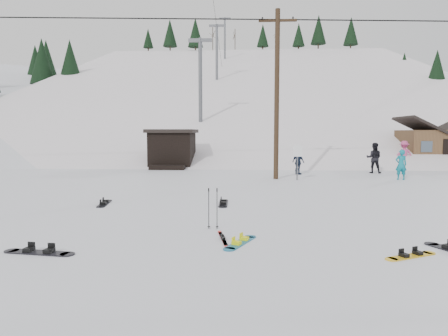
# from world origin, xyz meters

# --- Properties ---
(ground) EXTENTS (200.00, 200.00, 0.00)m
(ground) POSITION_xyz_m (0.00, 0.00, 0.00)
(ground) COLOR silver
(ground) RESTS_ON ground
(ski_slope) EXTENTS (60.00, 85.24, 65.97)m
(ski_slope) POSITION_xyz_m (0.00, 55.00, -12.00)
(ski_slope) COLOR white
(ski_slope) RESTS_ON ground
(ridge_left) EXTENTS (47.54, 95.03, 58.38)m
(ridge_left) POSITION_xyz_m (-36.00, 48.00, -11.00)
(ridge_left) COLOR silver
(ridge_left) RESTS_ON ground
(treeline_crest) EXTENTS (50.00, 6.00, 10.00)m
(treeline_crest) POSITION_xyz_m (0.00, 86.00, 0.00)
(treeline_crest) COLOR black
(treeline_crest) RESTS_ON ski_slope
(utility_pole) EXTENTS (2.00, 0.26, 9.00)m
(utility_pole) POSITION_xyz_m (2.00, 14.00, 4.68)
(utility_pole) COLOR #3A2819
(utility_pole) RESTS_ON ground
(trail_sign) EXTENTS (0.50, 0.09, 1.85)m
(trail_sign) POSITION_xyz_m (3.10, 13.58, 1.27)
(trail_sign) COLOR #595B60
(trail_sign) RESTS_ON ground
(lift_hut) EXTENTS (3.40, 4.10, 2.75)m
(lift_hut) POSITION_xyz_m (-5.00, 20.94, 1.36)
(lift_hut) COLOR black
(lift_hut) RESTS_ON ground
(lift_tower_near) EXTENTS (2.20, 0.36, 8.00)m
(lift_tower_near) POSITION_xyz_m (-4.00, 30.00, 7.86)
(lift_tower_near) COLOR #595B60
(lift_tower_near) RESTS_ON ski_slope
(lift_tower_mid) EXTENTS (2.20, 0.36, 8.00)m
(lift_tower_mid) POSITION_xyz_m (-4.00, 50.00, 14.36)
(lift_tower_mid) COLOR #595B60
(lift_tower_mid) RESTS_ON ski_slope
(lift_tower_far) EXTENTS (2.20, 0.36, 8.00)m
(lift_tower_far) POSITION_xyz_m (-4.00, 70.00, 20.86)
(lift_tower_far) COLOR #595B60
(lift_tower_far) RESTS_ON ski_slope
(cabin) EXTENTS (5.39, 4.40, 3.77)m
(cabin) POSITION_xyz_m (15.00, 24.00, 1.48)
(cabin) COLOR brown
(cabin) RESTS_ON ground
(hero_snowboard) EXTENTS (0.74, 1.33, 0.10)m
(hero_snowboard) POSITION_xyz_m (0.31, 1.24, 0.03)
(hero_snowboard) COLOR #166B92
(hero_snowboard) RESTS_ON ground
(hero_skis) EXTENTS (0.36, 1.47, 0.08)m
(hero_skis) POSITION_xyz_m (-0.12, 1.57, 0.02)
(hero_skis) COLOR red
(hero_skis) RESTS_ON ground
(ski_poles) EXTENTS (0.30, 0.08, 1.08)m
(ski_poles) POSITION_xyz_m (-0.44, 2.59, 0.55)
(ski_poles) COLOR black
(ski_poles) RESTS_ON ground
(board_scatter_a) EXTENTS (1.60, 0.46, 0.11)m
(board_scatter_a) POSITION_xyz_m (-3.91, 0.23, 0.03)
(board_scatter_a) COLOR black
(board_scatter_a) RESTS_ON ground
(board_scatter_b) EXTENTS (0.48, 1.53, 0.11)m
(board_scatter_b) POSITION_xyz_m (-4.61, 5.98, 0.03)
(board_scatter_b) COLOR black
(board_scatter_b) RESTS_ON ground
(board_scatter_e) EXTENTS (1.19, 0.73, 0.09)m
(board_scatter_e) POSITION_xyz_m (3.81, 0.46, 0.02)
(board_scatter_e) COLOR yellow
(board_scatter_e) RESTS_ON ground
(board_scatter_f) EXTENTS (0.34, 1.63, 0.11)m
(board_scatter_f) POSITION_xyz_m (-0.39, 6.25, 0.03)
(board_scatter_f) COLOR black
(board_scatter_f) RESTS_ON ground
(skier_teal) EXTENTS (0.61, 0.41, 1.62)m
(skier_teal) POSITION_xyz_m (8.64, 14.00, 0.81)
(skier_teal) COLOR #0D788A
(skier_teal) RESTS_ON ground
(skier_dark) EXTENTS (1.09, 0.96, 1.89)m
(skier_dark) POSITION_xyz_m (8.30, 17.50, 0.95)
(skier_dark) COLOR black
(skier_dark) RESTS_ON ground
(skier_pink) EXTENTS (1.25, 0.73, 1.92)m
(skier_pink) POSITION_xyz_m (11.76, 21.81, 0.96)
(skier_pink) COLOR #B94176
(skier_pink) RESTS_ON ground
(skier_navy) EXTENTS (0.86, 0.89, 1.49)m
(skier_navy) POSITION_xyz_m (3.50, 16.37, 0.74)
(skier_navy) COLOR #152036
(skier_navy) RESTS_ON ground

